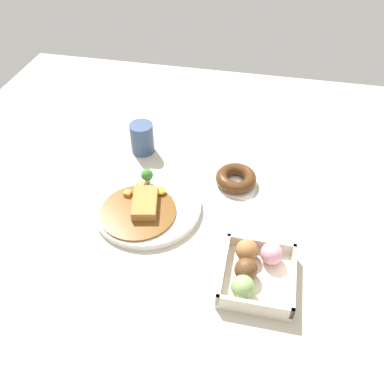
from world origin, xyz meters
The scene contains 5 objects.
ground_plane centered at (0.00, 0.00, 0.00)m, with size 1.60×1.60×0.00m, color #B2A893.
curry_plate centered at (-0.01, -0.10, 0.01)m, with size 0.27×0.27×0.06m.
donut_box centered at (0.14, 0.19, 0.03)m, with size 0.17×0.16×0.06m.
chocolate_ring_donut centered at (-0.16, 0.11, 0.02)m, with size 0.13×0.13×0.04m.
coffee_mug centered at (-0.25, -0.18, 0.05)m, with size 0.07×0.07×0.09m, color #33476B.
Camera 1 is at (0.67, 0.16, 0.74)m, focal length 37.91 mm.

